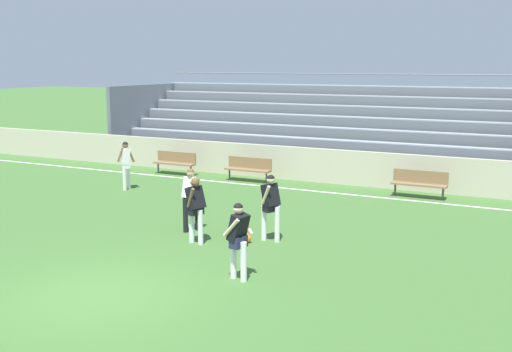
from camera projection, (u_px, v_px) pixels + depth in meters
ground_plane at (97, 296)px, 11.71m from camera, size 160.00×160.00×0.00m
field_line_sideline at (309, 190)px, 21.35m from camera, size 44.00×0.12×0.01m
sideline_wall at (325, 166)px, 22.65m from camera, size 48.00×0.16×1.27m
bleacher_stand at (315, 125)px, 26.67m from camera, size 18.36×5.82×3.91m
bench_near_wall_gap at (249, 167)px, 22.92m from camera, size 1.80×0.40×0.90m
bench_far_left at (175, 161)px, 24.37m from camera, size 1.80×0.40×0.90m
bench_near_bin at (420, 181)px, 20.14m from camera, size 1.80×0.40×0.90m
player_dark_wide_left at (271, 202)px, 15.14m from camera, size 0.50×0.62×1.68m
player_dark_pressing_high at (196, 204)px, 14.93m from camera, size 0.51×0.58×1.66m
player_white_trailing_run at (191, 194)px, 16.03m from camera, size 0.44×0.63×1.69m
player_dark_on_ball at (238, 235)px, 12.41m from camera, size 0.52×0.54×1.62m
player_white_wide_right at (126, 161)px, 21.38m from camera, size 0.61×0.48×1.69m
soccer_ball at (247, 239)px, 15.13m from camera, size 0.22×0.22×0.22m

